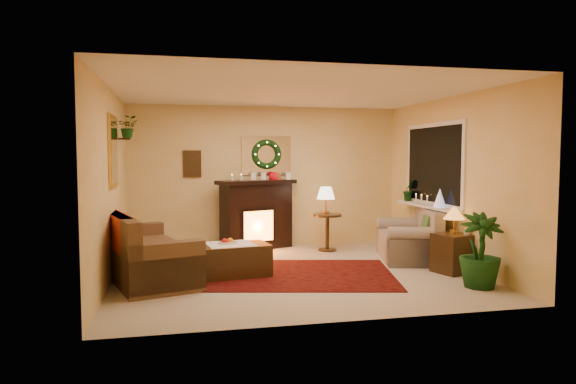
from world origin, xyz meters
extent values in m
plane|color=beige|center=(0.00, 0.00, 0.00)|extent=(5.00, 5.00, 0.00)
plane|color=white|center=(0.00, 0.00, 2.60)|extent=(5.00, 5.00, 0.00)
plane|color=#EFD88C|center=(0.00, 2.25, 1.30)|extent=(5.00, 5.00, 0.00)
plane|color=#EFD88C|center=(0.00, -2.25, 1.30)|extent=(5.00, 5.00, 0.00)
plane|color=#EFD88C|center=(-2.50, 0.00, 1.30)|extent=(4.50, 4.50, 0.00)
plane|color=#EFD88C|center=(2.50, 0.00, 1.30)|extent=(4.50, 4.50, 0.00)
cube|color=#610A06|center=(0.08, -0.13, 0.01)|extent=(2.98, 2.48, 0.01)
cube|color=brown|center=(-2.04, 0.09, 0.43)|extent=(1.50, 2.30, 0.91)
cube|color=red|center=(-2.09, 0.25, 0.46)|extent=(0.76, 1.24, 0.02)
cube|color=#341E19|center=(-0.22, 2.04, 0.55)|extent=(1.35, 0.85, 1.18)
sphere|color=red|center=(0.11, 2.04, 1.30)|extent=(0.20, 0.20, 0.20)
cylinder|color=silver|center=(-0.66, 2.04, 1.26)|extent=(0.06, 0.06, 0.17)
cylinder|color=white|center=(-0.49, 2.04, 1.26)|extent=(0.06, 0.06, 0.18)
cube|color=white|center=(0.00, 2.23, 1.70)|extent=(0.92, 0.02, 0.72)
torus|color=#194719|center=(0.00, 2.19, 1.72)|extent=(0.55, 0.11, 0.55)
cube|color=#381E11|center=(-1.35, 2.23, 1.55)|extent=(0.32, 0.03, 0.48)
cube|color=gold|center=(-2.48, 0.30, 1.75)|extent=(0.03, 0.84, 1.00)
imported|color=#194719|center=(-2.34, 1.05, 1.97)|extent=(0.33, 0.28, 0.36)
cube|color=#9F8669|center=(2.06, 0.58, 0.42)|extent=(1.17, 1.60, 0.83)
cube|color=white|center=(2.48, 0.55, 1.55)|extent=(0.03, 1.86, 1.36)
cube|color=black|center=(2.47, 0.55, 1.55)|extent=(0.02, 1.70, 1.22)
cube|color=white|center=(2.38, 0.55, 0.87)|extent=(0.22, 1.86, 0.04)
cone|color=silver|center=(2.37, 0.13, 1.04)|extent=(0.19, 0.19, 0.29)
imported|color=#26592C|center=(2.41, 1.29, 1.08)|extent=(0.27, 0.22, 0.50)
cylinder|color=#3D2013|center=(0.98, 1.57, 0.33)|extent=(0.55, 0.55, 0.66)
cone|color=#FFE7C1|center=(0.96, 1.60, 0.88)|extent=(0.32, 0.32, 0.50)
cube|color=black|center=(2.26, -0.48, 0.27)|extent=(0.57, 0.57, 0.56)
cone|color=orange|center=(2.28, -0.46, 0.74)|extent=(0.31, 0.31, 0.45)
cube|color=black|center=(-0.91, -0.01, 0.21)|extent=(1.14, 0.73, 0.45)
cylinder|color=white|center=(-0.94, 0.02, 0.45)|extent=(0.27, 0.27, 0.06)
imported|color=black|center=(2.16, -1.32, 0.45)|extent=(1.80, 1.80, 2.88)
camera|label=1|loc=(-1.64, -7.14, 1.69)|focal=32.00mm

